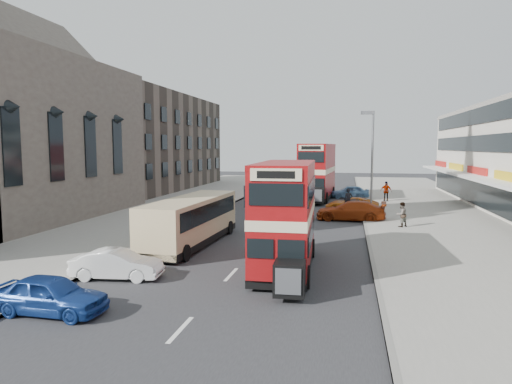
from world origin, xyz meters
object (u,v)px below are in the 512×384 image
Objects in this scene: car_left_near at (51,295)px; car_left_front at (117,264)px; car_right_c at (350,192)px; pedestrian_near at (402,214)px; coach at (191,219)px; street_lamp at (371,157)px; car_right_b at (352,205)px; car_right_a at (351,211)px; bus_second at (317,171)px; pedestrian_far at (386,191)px; cyclist at (348,206)px; bus_main at (286,215)px.

car_left_near reaches higher than car_left_front.
car_right_c is 18.03m from pedestrian_near.
car_right_c is (8.78, 25.21, -0.76)m from coach.
car_left_front is (-11.05, -17.54, -4.17)m from street_lamp.
car_right_b is at bearing -4.67° from car_right_c.
car_right_a is 1.26× the size of car_right_c.
car_left_front is 0.92× the size of car_right_c.
bus_second is at bearing -8.87° from car_left_near.
car_right_b is (-1.29, 4.22, -4.16)m from street_lamp.
car_right_c is 2.09× the size of pedestrian_far.
car_right_a is at bearing 108.83° from bus_second.
car_right_a is at bearing -94.14° from pedestrian_far.
street_lamp reaches higher than pedestrian_near.
bus_second is at bearing -18.43° from car_left_front.
car_right_c is (-0.04, 14.86, -0.05)m from car_right_a.
bus_second is 9.36m from car_right_b.
pedestrian_near is 0.78× the size of cyclist.
pedestrian_far is (6.85, -1.01, -1.83)m from bus_second.
bus_second is 6.12× the size of pedestrian_near.
bus_main is 27.21m from bus_second.
pedestrian_far is (0.14, 14.80, 0.12)m from pedestrian_near.
bus_second is 1.10× the size of coach.
pedestrian_near is at bearing 5.25° from car_right_c.
street_lamp reaches higher than car_left_front.
bus_main reaches higher than car_left_front.
bus_second is 2.76× the size of car_left_front.
car_left_front is 23.85m from car_right_b.
car_right_a is at bearing 1.19° from car_right_b.
car_right_b is at bearing -30.84° from car_left_front.
coach reaches higher than car_right_b.
bus_main is 1.67× the size of car_right_a.
car_left_near is at bearing -18.44° from car_right_b.
street_lamp is 1.59× the size of car_right_a.
pedestrian_far is (13.26, 33.19, 0.47)m from car_left_near.
car_right_c is (9.76, 36.11, 0.04)m from car_left_near.
car_right_a is at bearing 52.08° from coach.
cyclist is at bearing -172.83° from car_right_a.
bus_main is at bearing -31.08° from coach.
pedestrian_near is 0.87× the size of pedestrian_far.
bus_second is 5.34× the size of pedestrian_far.
street_lamp is 4.30m from car_right_a.
car_right_c is at bearing 152.25° from pedestrian_far.
bus_main reaches higher than car_left_near.
car_left_front is 0.84× the size of car_right_b.
pedestrian_far reaches higher than car_left_front.
car_left_near is 0.94× the size of car_right_c.
bus_second reaches higher than car_right_b.
bus_main reaches higher than car_right_c.
pedestrian_far is at bearing -20.04° from car_left_near.
bus_second is at bearing -91.32° from bus_main.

